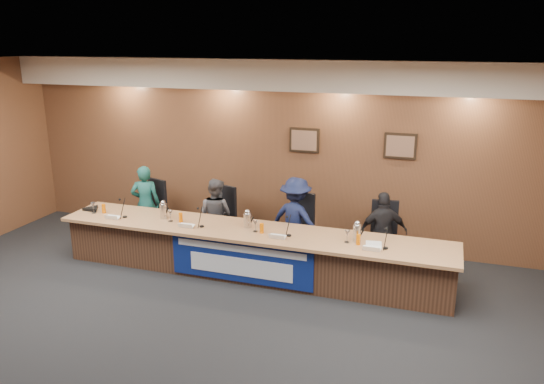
{
  "coord_description": "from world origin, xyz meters",
  "views": [
    {
      "loc": [
        2.71,
        -4.65,
        3.52
      ],
      "look_at": [
        0.32,
        2.49,
        1.33
      ],
      "focal_mm": 35.0,
      "sensor_mm": 36.0,
      "label": 1
    }
  ],
  "objects": [
    {
      "name": "speakerphone",
      "position": [
        -2.83,
        2.38,
        0.78
      ],
      "size": [
        0.32,
        0.32,
        0.05
      ],
      "primitive_type": "cylinder",
      "color": "black",
      "rests_on": "dais_top"
    },
    {
      "name": "office_chair_d",
      "position": [
        1.9,
        3.24,
        0.48
      ],
      "size": [
        0.53,
        0.53,
        0.08
      ],
      "primitive_type": "cube",
      "rotation": [
        0.0,
        0.0,
        0.1
      ],
      "color": "black",
      "rests_on": "floor"
    },
    {
      "name": "ceiling",
      "position": [
        0.0,
        0.0,
        3.2
      ],
      "size": [
        10.0,
        8.0,
        0.04
      ],
      "primitive_type": "cube",
      "color": "silver",
      "rests_on": "wall_back"
    },
    {
      "name": "office_chair_a",
      "position": [
        -2.27,
        3.24,
        0.48
      ],
      "size": [
        0.6,
        0.6,
        0.08
      ],
      "primitive_type": "cube",
      "rotation": [
        0.0,
        0.0,
        -0.31
      ],
      "color": "black",
      "rests_on": "floor"
    },
    {
      "name": "soffit",
      "position": [
        0.0,
        3.75,
        2.95
      ],
      "size": [
        10.0,
        0.5,
        0.5
      ],
      "primitive_type": "cube",
      "color": "beige",
      "rests_on": "wall_back"
    },
    {
      "name": "office_chair_b",
      "position": [
        -0.91,
        3.24,
        0.48
      ],
      "size": [
        0.6,
        0.6,
        0.08
      ],
      "primitive_type": "cube",
      "rotation": [
        0.0,
        0.0,
        -0.31
      ],
      "color": "black",
      "rests_on": "floor"
    },
    {
      "name": "water_glass_b",
      "position": [
        -1.3,
        2.3,
        0.84
      ],
      "size": [
        0.08,
        0.08,
        0.18
      ],
      "primitive_type": "cylinder",
      "color": "silver",
      "rests_on": "dais_top"
    },
    {
      "name": "panelist_a",
      "position": [
        -2.27,
        3.14,
        0.69
      ],
      "size": [
        0.59,
        0.49,
        1.39
      ],
      "primitive_type": "imported",
      "rotation": [
        0.0,
        0.0,
        3.52
      ],
      "color": "#17504A",
      "rests_on": "floor"
    },
    {
      "name": "nameplate_b",
      "position": [
        -0.94,
        2.1,
        0.8
      ],
      "size": [
        0.24,
        0.08,
        0.1
      ],
      "primitive_type": "cube",
      "rotation": [
        0.31,
        0.0,
        0.0
      ],
      "color": "white",
      "rests_on": "dais_top"
    },
    {
      "name": "water_glass_a",
      "position": [
        -2.71,
        2.26,
        0.84
      ],
      "size": [
        0.08,
        0.08,
        0.18
      ],
      "primitive_type": "cylinder",
      "color": "silver",
      "rests_on": "dais_top"
    },
    {
      "name": "water_glass_c",
      "position": [
        0.12,
        2.3,
        0.84
      ],
      "size": [
        0.08,
        0.08,
        0.18
      ],
      "primitive_type": "cylinder",
      "color": "silver",
      "rests_on": "dais_top"
    },
    {
      "name": "juice_glass_c",
      "position": [
        0.23,
        2.27,
        0.82
      ],
      "size": [
        0.06,
        0.06,
        0.15
      ],
      "primitive_type": "cylinder",
      "color": "#E96B00",
      "rests_on": "dais_top"
    },
    {
      "name": "carafe_mid",
      "position": [
        -0.06,
        2.44,
        0.86
      ],
      "size": [
        0.12,
        0.12,
        0.22
      ],
      "primitive_type": "cylinder",
      "color": "silver",
      "rests_on": "dais_top"
    },
    {
      "name": "microphone_d",
      "position": [
        2.04,
        2.23,
        0.76
      ],
      "size": [
        0.07,
        0.07,
        0.02
      ],
      "primitive_type": "cylinder",
      "color": "black",
      "rests_on": "dais_top"
    },
    {
      "name": "juice_glass_a",
      "position": [
        -2.55,
        2.32,
        0.82
      ],
      "size": [
        0.06,
        0.06,
        0.15
      ],
      "primitive_type": "cylinder",
      "color": "#E96B00",
      "rests_on": "dais_top"
    },
    {
      "name": "nameplate_c",
      "position": [
        0.52,
        2.1,
        0.8
      ],
      "size": [
        0.24,
        0.08,
        0.1
      ],
      "primitive_type": "cube",
      "rotation": [
        0.31,
        0.0,
        0.0
      ],
      "color": "white",
      "rests_on": "dais_top"
    },
    {
      "name": "banner",
      "position": [
        0.0,
        1.99,
        0.38
      ],
      "size": [
        2.2,
        0.02,
        0.65
      ],
      "primitive_type": "cube",
      "color": "navy",
      "rests_on": "dais_body"
    },
    {
      "name": "juice_glass_b",
      "position": [
        -1.14,
        2.33,
        0.82
      ],
      "size": [
        0.06,
        0.06,
        0.15
      ],
      "primitive_type": "cylinder",
      "color": "#E96B00",
      "rests_on": "dais_top"
    },
    {
      "name": "water_glass_d",
      "position": [
        1.49,
        2.3,
        0.84
      ],
      "size": [
        0.08,
        0.08,
        0.18
      ],
      "primitive_type": "cylinder",
      "color": "silver",
      "rests_on": "dais_top"
    },
    {
      "name": "floor",
      "position": [
        0.0,
        0.0,
        0.0
      ],
      "size": [
        10.0,
        10.0,
        0.0
      ],
      "primitive_type": "plane",
      "color": "black",
      "rests_on": "ground"
    },
    {
      "name": "wall_back",
      "position": [
        0.0,
        4.0,
        1.6
      ],
      "size": [
        10.0,
        0.04,
        3.2
      ],
      "primitive_type": "cube",
      "color": "brown",
      "rests_on": "floor"
    },
    {
      "name": "panelist_b",
      "position": [
        -0.91,
        3.14,
        0.63
      ],
      "size": [
        0.7,
        0.6,
        1.27
      ],
      "primitive_type": "imported",
      "rotation": [
        0.0,
        0.0,
        2.93
      ],
      "color": "#4B4A4F",
      "rests_on": "floor"
    },
    {
      "name": "panelist_c",
      "position": [
        0.5,
        3.14,
        0.7
      ],
      "size": [
        1.01,
        0.74,
        1.4
      ],
      "primitive_type": "imported",
      "rotation": [
        0.0,
        0.0,
        2.88
      ],
      "color": "#121A3E",
      "rests_on": "floor"
    },
    {
      "name": "dais_top",
      "position": [
        0.0,
        2.35,
        0.72
      ],
      "size": [
        6.1,
        0.95,
        0.05
      ],
      "primitive_type": "cube",
      "color": "#A67248",
      "rests_on": "dais_body"
    },
    {
      "name": "wall_photo_left",
      "position": [
        0.4,
        3.97,
        1.85
      ],
      "size": [
        0.52,
        0.04,
        0.42
      ],
      "primitive_type": "cube",
      "color": "black",
      "rests_on": "wall_back"
    },
    {
      "name": "wall_photo_right",
      "position": [
        2.0,
        3.97,
        1.85
      ],
      "size": [
        0.52,
        0.04,
        0.42
      ],
      "primitive_type": "cube",
      "color": "black",
      "rests_on": "wall_back"
    },
    {
      "name": "office_chair_c",
      "position": [
        0.5,
        3.24,
        0.48
      ],
      "size": [
        0.54,
        0.54,
        0.08
      ],
      "primitive_type": "cube",
      "rotation": [
        0.0,
        0.0,
        -0.13
      ],
      "color": "black",
      "rests_on": "floor"
    },
    {
      "name": "juice_glass_d",
      "position": [
        1.66,
        2.27,
        0.82
      ],
      "size": [
        0.06,
        0.06,
        0.15
      ],
      "primitive_type": "cylinder",
      "color": "#E96B00",
      "rests_on": "dais_top"
    },
    {
      "name": "paper_stack",
      "position": [
        1.87,
        2.32,
        0.75
      ],
      "size": [
        0.26,
        0.33,
        0.01
      ],
      "primitive_type": "cube",
      "rotation": [
        0.0,
        0.0,
        0.14
      ],
      "color": "white",
      "rests_on": "dais_top"
    },
    {
      "name": "carafe_right",
      "position": [
        1.62,
        2.38,
        0.88
      ],
      "size": [
        0.12,
        0.12,
        0.25
      ],
      "primitive_type": "cylinder",
      "color": "silver",
      "rests_on": "dais_top"
    },
    {
      "name": "microphone_c",
      "position": [
        0.64,
        2.28,
        0.76
      ],
      "size": [
        0.07,
        0.07,
        0.02
      ],
      "primitive_type": "cylinder",
      "color": "black",
      "rests_on": "dais_top"
    },
    {
      "name": "microphone_a",
      "position": [
        -2.1,
        2.24,
        0.76
      ],
      "size": [
        0.07,
        0.07,
        0.02
      ],
      "primitive_type": "cylinder",
      "color": "black",
      "rests_on": "dais_top"
    },
    {
      "name": "dais_body",
      "position": [
        0.0,
        2.4,
        0.35
      ],
      "size": [
        6.0,
        0.8,
        0.7
      ],
      "primitive_type": "cube",
      "color": "#472B1C",
      "rests_on": "floor"
    },
    {
      "name": "banner_text_upper",
      "position": [
        0.0,
        1.97,
        0.58
      ],
      "size": [
        2.0,
        0.01,
        0.1
      ],
      "primitive_type": "cube",
      "color": "silver",
      "rests_on": "banner"
    },
    {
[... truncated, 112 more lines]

